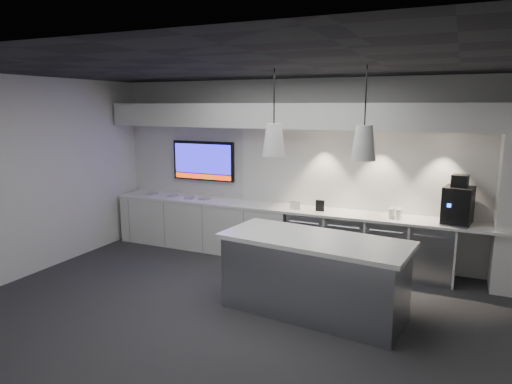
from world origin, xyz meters
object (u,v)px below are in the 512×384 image
at_px(wall_tv, 203,161).
at_px(island, 314,275).
at_px(coffee_machine, 458,203).
at_px(bin, 239,273).

bearing_deg(wall_tv, island, -36.48).
bearing_deg(coffee_machine, bin, -142.02).
distance_m(wall_tv, bin, 2.71).
xyz_separation_m(wall_tv, bin, (1.58, -1.75, -1.33)).
height_order(wall_tv, bin, wall_tv).
bearing_deg(bin, coffee_machine, 28.59).
relative_size(wall_tv, island, 0.52).
distance_m(island, bin, 1.24).
xyz_separation_m(bin, coffee_machine, (2.76, 1.50, 0.96)).
relative_size(wall_tv, coffee_machine, 1.79).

